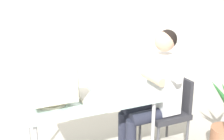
{
  "coord_description": "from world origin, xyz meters",
  "views": [
    {
      "loc": [
        -0.9,
        -2.51,
        1.87
      ],
      "look_at": [
        0.23,
        0.0,
        1.01
      ],
      "focal_mm": 47.39,
      "sensor_mm": 36.0,
      "label": 1
    }
  ],
  "objects": [
    {
      "name": "wall_back",
      "position": [
        0.3,
        1.4,
        1.5
      ],
      "size": [
        8.0,
        0.1,
        3.0
      ],
      "primitive_type": "cube",
      "color": "silver",
      "rests_on": "ground_plane"
    },
    {
      "name": "crt_monitor",
      "position": [
        -0.38,
        -0.01,
        0.98
      ],
      "size": [
        0.42,
        0.39,
        0.39
      ],
      "color": "beige",
      "rests_on": "desk"
    },
    {
      "name": "office_chair",
      "position": [
        0.91,
        -0.04,
        0.49
      ],
      "size": [
        0.44,
        0.44,
        0.84
      ],
      "color": "#4C4C51",
      "rests_on": "ground_plane"
    },
    {
      "name": "keyboard",
      "position": [
        -0.04,
        0.01,
        0.77
      ],
      "size": [
        0.17,
        0.41,
        0.03
      ],
      "color": "beige",
      "rests_on": "desk"
    },
    {
      "name": "person_seated",
      "position": [
        0.72,
        -0.04,
        0.74
      ],
      "size": [
        0.73,
        0.55,
        1.37
      ],
      "color": "silver",
      "rests_on": "ground_plane"
    },
    {
      "name": "desk",
      "position": [
        0.0,
        0.0,
        0.7
      ],
      "size": [
        1.28,
        0.6,
        0.76
      ],
      "color": "#B7B7BC",
      "rests_on": "ground_plane"
    }
  ]
}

